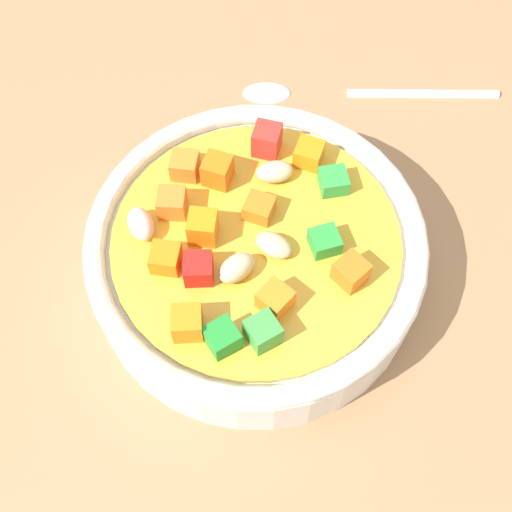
# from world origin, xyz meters

# --- Properties ---
(ground_plane) EXTENTS (1.40, 1.40, 0.02)m
(ground_plane) POSITION_xyz_m (0.00, 0.00, -0.01)
(ground_plane) COLOR #9E754F
(soup_bowl_main) EXTENTS (0.21, 0.21, 0.06)m
(soup_bowl_main) POSITION_xyz_m (-0.00, 0.00, 0.03)
(soup_bowl_main) COLOR white
(soup_bowl_main) RESTS_ON ground_plane
(spoon) EXTENTS (0.20, 0.03, 0.01)m
(spoon) POSITION_xyz_m (0.05, 0.16, 0.00)
(spoon) COLOR silver
(spoon) RESTS_ON ground_plane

